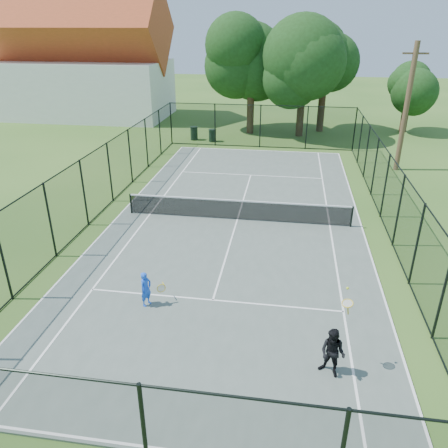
# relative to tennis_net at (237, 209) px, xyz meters

# --- Properties ---
(ground) EXTENTS (120.00, 120.00, 0.00)m
(ground) POSITION_rel_tennis_net_xyz_m (0.00, 0.00, -0.58)
(ground) COLOR #2F551D
(tennis_court) EXTENTS (11.00, 24.00, 0.06)m
(tennis_court) POSITION_rel_tennis_net_xyz_m (0.00, 0.00, -0.55)
(tennis_court) COLOR #4F5D54
(tennis_court) RESTS_ON ground
(tennis_net) EXTENTS (10.08, 0.08, 0.95)m
(tennis_net) POSITION_rel_tennis_net_xyz_m (0.00, 0.00, 0.00)
(tennis_net) COLOR black
(tennis_net) RESTS_ON tennis_court
(fence) EXTENTS (13.10, 26.10, 3.00)m
(fence) POSITION_rel_tennis_net_xyz_m (0.00, 0.00, 0.92)
(fence) COLOR black
(fence) RESTS_ON ground
(tree_near_left) EXTENTS (6.87, 6.87, 8.96)m
(tree_near_left) POSITION_rel_tennis_net_xyz_m (-1.12, 17.32, 4.93)
(tree_near_left) COLOR #332114
(tree_near_left) RESTS_ON ground
(tree_near_mid) EXTENTS (6.12, 6.12, 8.01)m
(tree_near_mid) POSITION_rel_tennis_net_xyz_m (2.82, 16.97, 4.35)
(tree_near_mid) COLOR #332114
(tree_near_mid) RESTS_ON ground
(tree_near_right) EXTENTS (5.70, 5.70, 7.87)m
(tree_near_right) POSITION_rel_tennis_net_xyz_m (4.50, 18.88, 4.42)
(tree_near_right) COLOR #332114
(tree_near_right) RESTS_ON ground
(tree_far_right) EXTENTS (3.78, 3.78, 4.99)m
(tree_far_right) POSITION_rel_tennis_net_xyz_m (11.27, 19.77, 2.50)
(tree_far_right) COLOR #332114
(tree_far_right) RESTS_ON ground
(building) EXTENTS (15.30, 8.15, 11.87)m
(building) POSITION_rel_tennis_net_xyz_m (-17.00, 22.00, 4.35)
(building) COLOR silver
(building) RESTS_ON ground
(trash_bin_left) EXTENTS (0.58, 0.58, 1.01)m
(trash_bin_left) POSITION_rel_tennis_net_xyz_m (-5.12, 14.42, -0.07)
(trash_bin_left) COLOR black
(trash_bin_left) RESTS_ON ground
(trash_bin_right) EXTENTS (0.58, 0.58, 0.92)m
(trash_bin_right) POSITION_rel_tennis_net_xyz_m (-3.65, 14.13, -0.11)
(trash_bin_right) COLOR black
(trash_bin_right) RESTS_ON ground
(utility_pole) EXTENTS (1.40, 0.30, 7.30)m
(utility_pole) POSITION_rel_tennis_net_xyz_m (8.67, 9.00, 3.14)
(utility_pole) COLOR #4C3823
(utility_pole) RESTS_ON ground
(player_blue) EXTENTS (0.80, 0.50, 1.15)m
(player_blue) POSITION_rel_tennis_net_xyz_m (-2.02, -6.94, 0.06)
(player_blue) COLOR blue
(player_blue) RESTS_ON tennis_court
(player_black) EXTENTS (0.83, 0.89, 2.34)m
(player_black) POSITION_rel_tennis_net_xyz_m (3.51, -9.15, 0.17)
(player_black) COLOR black
(player_black) RESTS_ON tennis_court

